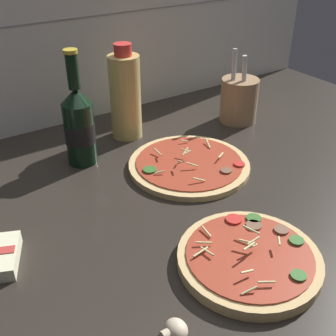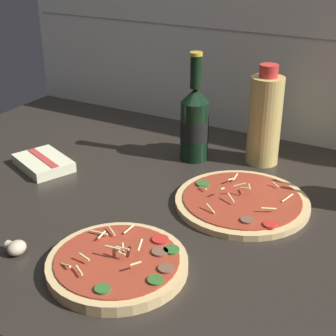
% 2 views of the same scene
% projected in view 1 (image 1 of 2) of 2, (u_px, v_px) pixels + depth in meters
% --- Properties ---
extents(counter_slab, '(1.60, 0.90, 0.03)m').
position_uv_depth(counter_slab, '(186.00, 193.00, 0.90)').
color(counter_slab, '#28231E').
rests_on(counter_slab, ground).
extents(tile_backsplash, '(1.60, 0.01, 0.60)m').
position_uv_depth(tile_backsplash, '(85.00, 17.00, 1.08)').
color(tile_backsplash, silver).
rests_on(tile_backsplash, ground).
extents(pizza_near, '(0.24, 0.24, 0.05)m').
position_uv_depth(pizza_near, '(249.00, 258.00, 0.70)').
color(pizza_near, tan).
rests_on(pizza_near, counter_slab).
extents(pizza_far, '(0.28, 0.28, 0.05)m').
position_uv_depth(pizza_far, '(189.00, 165.00, 0.96)').
color(pizza_far, tan).
rests_on(pizza_far, counter_slab).
extents(beer_bottle, '(0.07, 0.07, 0.26)m').
position_uv_depth(beer_bottle, '(79.00, 125.00, 0.94)').
color(beer_bottle, black).
rests_on(beer_bottle, counter_slab).
extents(oil_bottle, '(0.08, 0.08, 0.24)m').
position_uv_depth(oil_bottle, '(125.00, 96.00, 1.05)').
color(oil_bottle, '#D6B766').
rests_on(oil_bottle, counter_slab).
extents(mushroom_left, '(0.04, 0.04, 0.03)m').
position_uv_depth(mushroom_left, '(175.00, 330.00, 0.57)').
color(mushroom_left, beige).
rests_on(mushroom_left, counter_slab).
extents(utensil_crock, '(0.10, 0.10, 0.20)m').
position_uv_depth(utensil_crock, '(239.00, 100.00, 1.16)').
color(utensil_crock, '#9E7A56').
rests_on(utensil_crock, counter_slab).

